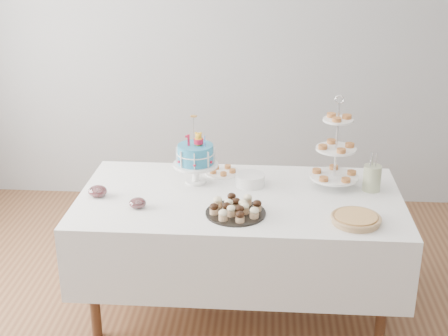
# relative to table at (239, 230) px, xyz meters

# --- Properties ---
(floor) EXTENTS (5.00, 5.00, 0.00)m
(floor) POSITION_rel_table_xyz_m (0.00, -0.30, -0.54)
(floor) COLOR brown
(floor) RESTS_ON ground
(walls) EXTENTS (5.04, 4.04, 2.70)m
(walls) POSITION_rel_table_xyz_m (0.00, -0.30, 0.81)
(walls) COLOR #9B9DA0
(walls) RESTS_ON floor
(table) EXTENTS (1.92, 1.02, 0.77)m
(table) POSITION_rel_table_xyz_m (0.00, 0.00, 0.00)
(table) COLOR silver
(table) RESTS_ON floor
(birthday_cake) EXTENTS (0.28, 0.28, 0.43)m
(birthday_cake) POSITION_rel_table_xyz_m (-0.28, 0.18, 0.34)
(birthday_cake) COLOR white
(birthday_cake) RESTS_ON table
(cupcake_tray) EXTENTS (0.34, 0.34, 0.08)m
(cupcake_tray) POSITION_rel_table_xyz_m (-0.01, -0.24, 0.26)
(cupcake_tray) COLOR black
(cupcake_tray) RESTS_ON table
(pie) EXTENTS (0.27, 0.27, 0.04)m
(pie) POSITION_rel_table_xyz_m (0.64, -0.31, 0.25)
(pie) COLOR tan
(pie) RESTS_ON table
(tiered_stand) EXTENTS (0.30, 0.30, 0.58)m
(tiered_stand) POSITION_rel_table_xyz_m (0.57, 0.19, 0.47)
(tiered_stand) COLOR silver
(tiered_stand) RESTS_ON table
(plate_stack) EXTENTS (0.18, 0.18, 0.07)m
(plate_stack) POSITION_rel_table_xyz_m (0.05, 0.17, 0.26)
(plate_stack) COLOR white
(plate_stack) RESTS_ON table
(pastry_plate) EXTENTS (0.23, 0.23, 0.03)m
(pastry_plate) POSITION_rel_table_xyz_m (-0.13, 0.35, 0.24)
(pastry_plate) COLOR white
(pastry_plate) RESTS_ON table
(jam_bowl_a) EXTENTS (0.11, 0.11, 0.07)m
(jam_bowl_a) POSITION_rel_table_xyz_m (-0.84, -0.06, 0.26)
(jam_bowl_a) COLOR silver
(jam_bowl_a) RESTS_ON table
(jam_bowl_b) EXTENTS (0.10, 0.10, 0.06)m
(jam_bowl_b) POSITION_rel_table_xyz_m (-0.57, -0.20, 0.25)
(jam_bowl_b) COLOR silver
(jam_bowl_b) RESTS_ON table
(utensil_pitcher) EXTENTS (0.11, 0.11, 0.24)m
(utensil_pitcher) POSITION_rel_table_xyz_m (0.79, 0.15, 0.31)
(utensil_pitcher) COLOR beige
(utensil_pitcher) RESTS_ON table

